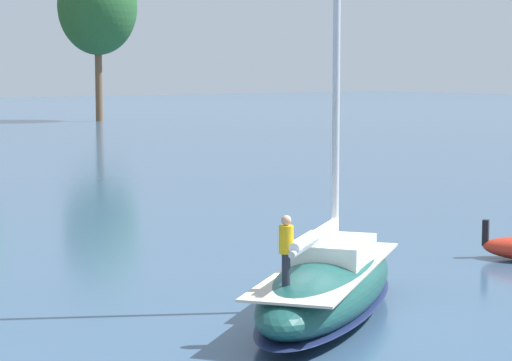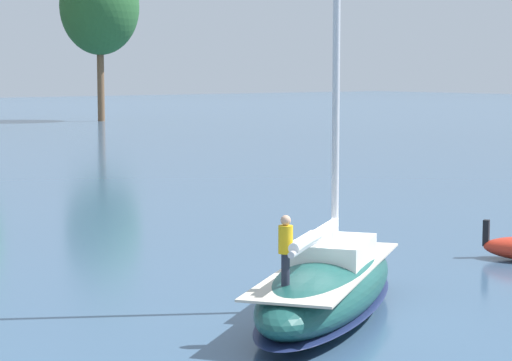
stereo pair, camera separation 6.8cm
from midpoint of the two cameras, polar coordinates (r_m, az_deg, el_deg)
The scene contains 3 objects.
ground_plane at distance 26.06m, azimuth 4.04°, elevation -7.78°, with size 400.00×400.00×0.00m, color #385675.
tree_shore_right at distance 126.30m, azimuth -9.06°, elevation 9.79°, with size 9.81×9.81×20.19m.
sailboat_main at distance 25.88m, azimuth 4.06°, elevation -5.87°, with size 9.34×7.53×13.04m.
Camera 1 is at (-17.02, -18.70, 6.35)m, focal length 70.00 mm.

